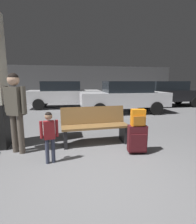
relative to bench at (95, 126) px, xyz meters
The scene contains 10 objects.
ground_plane 2.34m from the bench, 93.40° to the left, with size 18.00×18.00×0.10m, color slate.
garage_back_wall 11.19m from the bench, 90.70° to the left, with size 18.00×0.12×2.80m, color #565658.
bench is the anchor object (origin of this frame).
suitcase 1.10m from the bench, 45.06° to the right, with size 0.40×0.27×0.60m.
backpack_bright 1.15m from the bench, 45.07° to the right, with size 0.30×0.22×0.34m.
child 1.34m from the bench, 137.45° to the right, with size 0.32×0.19×0.97m.
adult 1.81m from the bench, behind, with size 0.50×0.35×1.67m.
parked_car_side 7.85m from the bench, 46.28° to the left, with size 4.11×1.82×1.51m.
parked_car_near 4.47m from the bench, 62.21° to the left, with size 4.12×1.83×1.51m.
parked_car_far 6.25m from the bench, 97.61° to the left, with size 4.16×1.91×1.51m.
Camera 1 is at (-0.52, -2.33, 1.50)m, focal length 27.82 mm.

